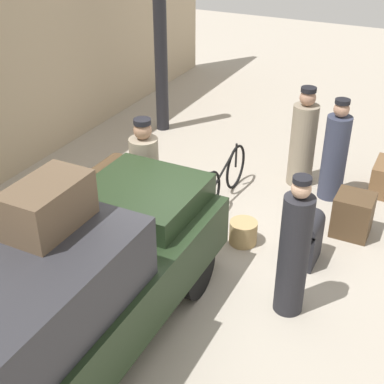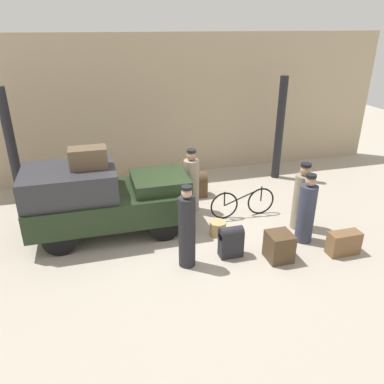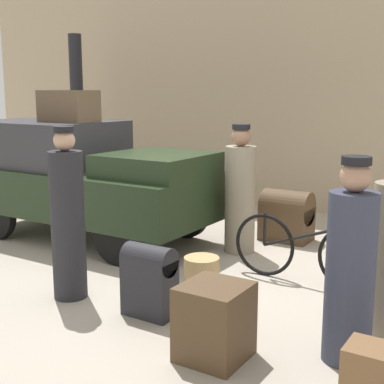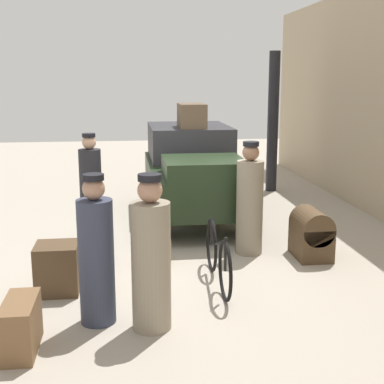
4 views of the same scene
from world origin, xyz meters
The scene contains 14 objects.
ground_plane centered at (0.00, 0.00, 0.00)m, with size 30.00×30.00×0.00m, color #A89E8E.
canopy_pillar_right centered at (3.78, 2.68, 1.64)m, with size 0.26×0.26×3.29m.
truck centered at (-1.94, 0.49, 0.95)m, with size 3.79×1.72×1.73m.
bicycle centered at (1.64, 0.36, 0.39)m, with size 1.79×0.04×0.81m.
wicker_basket centered at (0.69, -0.37, 0.17)m, with size 0.40×0.40×0.35m.
porter_carrying_trunk centered at (2.79, -0.57, 0.78)m, with size 0.42×0.42×1.71m.
porter_with_bicycle centered at (0.42, 1.07, 0.80)m, with size 0.41×0.41×1.75m.
porter_lifting_near_truck centered at (2.57, -1.16, 0.77)m, with size 0.39×0.39×1.69m.
porter_standing_middle centered at (-0.34, -1.38, 0.84)m, with size 0.36×0.36×1.83m.
trunk_wicker_pale centered at (3.13, -1.89, 0.26)m, with size 0.72×0.32×0.53m.
suitcase_tan_flat centered at (1.63, -1.71, 0.32)m, with size 0.52×0.54×0.63m.
trunk_umber_medium centered at (0.74, 1.96, 0.38)m, with size 0.71×0.50×0.75m.
trunk_barrel_dark centered at (0.67, -1.31, 0.38)m, with size 0.51×0.28×0.72m.
trunk_on_truck_roof centered at (-2.15, 0.49, 1.96)m, with size 0.84×0.50×0.46m.
Camera 1 is at (-5.28, -2.55, 4.52)m, focal length 50.00 mm.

